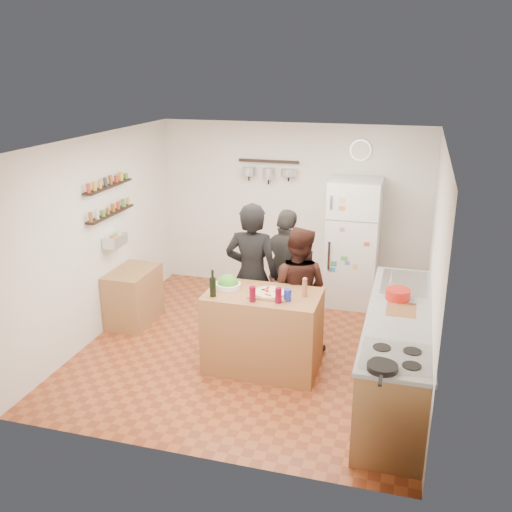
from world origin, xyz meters
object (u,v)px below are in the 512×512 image
(salad_bowl, at_px, (228,286))
(pepper_mill, at_px, (305,289))
(counter_run, at_px, (397,354))
(skillet, at_px, (382,367))
(person_back, at_px, (287,273))
(wine_bottle, at_px, (213,287))
(prep_island, at_px, (263,331))
(wall_clock, at_px, (361,150))
(side_table, at_px, (134,296))
(red_bowl, at_px, (398,294))
(fridge, at_px, (353,243))
(person_center, at_px, (298,290))
(person_left, at_px, (252,276))
(salt_canister, at_px, (288,295))

(salad_bowl, relative_size, pepper_mill, 1.66)
(counter_run, distance_m, skillet, 1.31)
(person_back, bearing_deg, pepper_mill, 131.93)
(wine_bottle, height_order, pepper_mill, wine_bottle)
(prep_island, xyz_separation_m, person_back, (0.04, 0.98, 0.35))
(person_back, distance_m, wall_clock, 2.14)
(skillet, xyz_separation_m, side_table, (-3.34, 2.04, -0.58))
(salad_bowl, height_order, skillet, skillet)
(red_bowl, relative_size, fridge, 0.14)
(person_center, relative_size, skillet, 6.03)
(counter_run, bearing_deg, fridge, 108.06)
(wall_clock, xyz_separation_m, side_table, (-2.69, -1.80, -1.78))
(person_left, relative_size, wall_clock, 5.95)
(prep_island, height_order, wine_bottle, wine_bottle)
(salt_canister, xyz_separation_m, side_table, (-2.27, 0.83, -0.61))
(person_center, xyz_separation_m, person_back, (-0.22, 0.41, 0.04))
(person_left, xyz_separation_m, red_bowl, (1.70, -0.32, 0.08))
(person_left, distance_m, skillet, 2.50)
(person_center, bearing_deg, person_left, 10.41)
(person_center, relative_size, person_back, 0.95)
(person_center, relative_size, wall_clock, 5.10)
(prep_island, height_order, person_left, person_left)
(person_center, bearing_deg, red_bowl, 170.94)
(fridge, distance_m, wall_clock, 1.29)
(side_table, bearing_deg, person_center, -3.58)
(wine_bottle, height_order, skillet, wine_bottle)
(skillet, bearing_deg, fridge, 100.50)
(wine_bottle, distance_m, person_center, 1.13)
(red_bowl, xyz_separation_m, side_table, (-3.39, 0.48, -0.61))
(pepper_mill, bearing_deg, wine_bottle, -164.13)
(person_left, distance_m, counter_run, 1.93)
(person_center, height_order, side_table, person_center)
(prep_island, bearing_deg, skillet, -44.19)
(person_center, height_order, skillet, person_center)
(person_left, bearing_deg, counter_run, 157.97)
(prep_island, distance_m, red_bowl, 1.53)
(side_table, bearing_deg, skillet, -31.44)
(person_left, relative_size, person_center, 1.17)
(wall_clock, bearing_deg, person_back, -113.82)
(person_left, height_order, red_bowl, person_left)
(red_bowl, bearing_deg, person_back, 151.35)
(person_left, distance_m, red_bowl, 1.74)
(prep_island, height_order, fridge, fridge)
(salt_canister, height_order, person_left, person_left)
(red_bowl, bearing_deg, fridge, 109.74)
(person_back, relative_size, fridge, 0.90)
(prep_island, bearing_deg, person_back, 87.38)
(person_left, bearing_deg, pepper_mill, 144.93)
(salt_canister, relative_size, side_table, 0.16)
(skillet, distance_m, wall_clock, 4.07)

